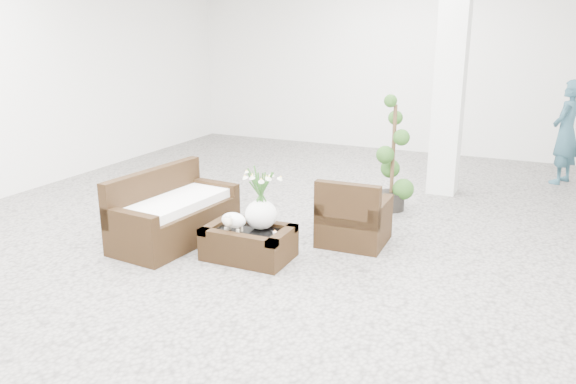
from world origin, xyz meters
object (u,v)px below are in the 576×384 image
at_px(loveseat, 175,207).
at_px(armchair, 354,210).
at_px(topiary, 393,155).
at_px(coffee_table, 249,244).

bearing_deg(loveseat, armchair, -61.24).
bearing_deg(loveseat, topiary, -36.12).
bearing_deg(loveseat, coffee_table, -90.08).
height_order(armchair, loveseat, loveseat).
relative_size(coffee_table, loveseat, 0.59).
distance_m(armchair, topiary, 1.42).
xyz_separation_m(coffee_table, loveseat, (-1.00, 0.10, 0.25)).
height_order(loveseat, topiary, topiary).
bearing_deg(coffee_table, armchair, 45.90).
relative_size(armchair, topiary, 0.51).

